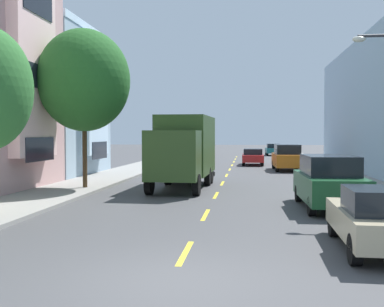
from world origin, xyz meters
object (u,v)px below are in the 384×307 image
delivery_box_truck (184,148)px  parked_suv_orange (287,157)px  moving_red_sedan (253,156)px  street_tree_second (84,80)px  parked_hatchback_silver (203,149)px  parked_hatchback_champagne (378,219)px  parked_suv_forest (329,181)px  parked_hatchback_navy (198,151)px  parked_hatchback_teal (273,150)px

delivery_box_truck → parked_suv_orange: size_ratio=1.52×
parked_suv_orange → moving_red_sedan: bearing=113.1°
street_tree_second → delivery_box_truck: size_ratio=1.02×
street_tree_second → parked_hatchback_silver: size_ratio=1.88×
street_tree_second → parked_hatchback_champagne: size_ratio=1.88×
parked_suv_forest → parked_suv_orange: bearing=90.1°
parked_suv_forest → parked_hatchback_navy: 36.53m
street_tree_second → parked_suv_orange: 17.78m
street_tree_second → delivery_box_truck: 5.87m
delivery_box_truck → moving_red_sedan: 18.14m
delivery_box_truck → parked_hatchback_champagne: (6.18, -12.06, -1.25)m
street_tree_second → parked_suv_forest: 12.29m
parked_hatchback_silver → parked_suv_forest: size_ratio=0.83×
parked_hatchback_navy → parked_hatchback_champagne: bearing=-78.2°
delivery_box_truck → parked_hatchback_teal: 36.94m
parked_hatchback_navy → delivery_box_truck: bearing=-85.1°
parked_hatchback_silver → delivery_box_truck: bearing=-85.9°
street_tree_second → parked_hatchback_teal: (10.89, 37.99, -4.51)m
delivery_box_truck → parked_hatchback_champagne: delivery_box_truck is taller
street_tree_second → parked_hatchback_navy: 31.64m
parked_hatchback_navy → moving_red_sedan: 13.39m
street_tree_second → parked_hatchback_champagne: (10.78, -10.44, -4.51)m
street_tree_second → parked_hatchback_silver: street_tree_second is taller
parked_suv_orange → parked_hatchback_navy: (-8.63, 17.70, -0.23)m
parked_hatchback_silver → parked_suv_forest: 43.84m
street_tree_second → parked_hatchback_silver: bearing=87.1°
parked_hatchback_silver → parked_suv_forest: (8.78, -42.95, 0.23)m
street_tree_second → parked_suv_forest: (10.71, -4.24, -4.28)m
parked_hatchback_silver → parked_hatchback_champagne: (8.85, -49.15, 0.00)m
delivery_box_truck → parked_hatchback_champagne: size_ratio=1.83×
parked_suv_orange → parked_hatchback_champagne: parked_suv_orange is taller
street_tree_second → moving_red_sedan: street_tree_second is taller
parked_hatchback_teal → moving_red_sedan: size_ratio=0.90×
street_tree_second → moving_red_sedan: bearing=67.0°
parked_hatchback_champagne → delivery_box_truck: bearing=117.1°
street_tree_second → parked_hatchback_teal: 39.78m
parked_suv_forest → parked_hatchback_champagne: (0.07, -6.20, -0.23)m
street_tree_second → parked_hatchback_navy: street_tree_second is taller
parked_hatchback_teal → moving_red_sedan: (-2.69, -18.64, -0.01)m
parked_hatchback_champagne → parked_hatchback_navy: same height
parked_hatchback_champagne → parked_hatchback_navy: (-8.74, 41.69, 0.00)m
moving_red_sedan → parked_hatchback_silver: bearing=107.9°
parked_hatchback_silver → parked_suv_orange: parked_suv_orange is taller
parked_hatchback_navy → moving_red_sedan: size_ratio=0.89×
moving_red_sedan → parked_hatchback_champagne: bearing=-85.0°
parked_hatchback_champagne → moving_red_sedan: (-2.58, 29.80, -0.01)m
parked_suv_forest → parked_hatchback_navy: bearing=103.7°
delivery_box_truck → parked_hatchback_navy: size_ratio=1.84×
street_tree_second → parked_hatchback_teal: street_tree_second is taller
delivery_box_truck → moving_red_sedan: bearing=78.6°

